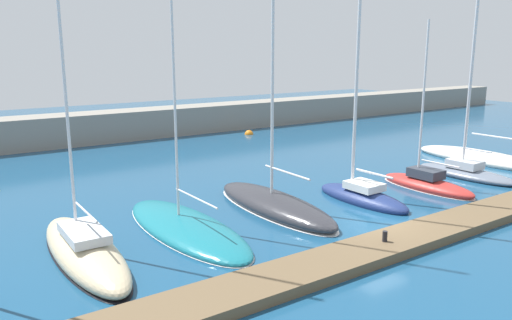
{
  "coord_description": "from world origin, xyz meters",
  "views": [
    {
      "loc": [
        -16.88,
        -14.84,
        7.97
      ],
      "look_at": [
        -2.18,
        6.48,
        2.26
      ],
      "focal_mm": 35.19,
      "sensor_mm": 36.0,
      "label": 1
    }
  ],
  "objects_px": {
    "sailboat_charcoal_fourth": "(274,203)",
    "sailboat_ivory_eighth": "(480,157)",
    "sailboat_navy_fifth": "(362,194)",
    "sailboat_red_sixth": "(427,184)",
    "mooring_buoy_orange": "(249,134)",
    "sailboat_sand_second": "(84,250)",
    "sailboat_teal_third": "(186,227)",
    "sailboat_slate_seventh": "(466,171)",
    "dock_bollard": "(385,236)"
  },
  "relations": [
    {
      "from": "sailboat_charcoal_fourth",
      "to": "sailboat_ivory_eighth",
      "type": "bearing_deg",
      "value": -87.29
    },
    {
      "from": "sailboat_sand_second",
      "to": "mooring_buoy_orange",
      "type": "bearing_deg",
      "value": -45.36
    },
    {
      "from": "sailboat_red_sixth",
      "to": "sailboat_ivory_eighth",
      "type": "xyz_separation_m",
      "value": [
        9.52,
        2.56,
        0.01
      ]
    },
    {
      "from": "sailboat_teal_third",
      "to": "mooring_buoy_orange",
      "type": "relative_size",
      "value": 24.58
    },
    {
      "from": "sailboat_red_sixth",
      "to": "sailboat_sand_second",
      "type": "bearing_deg",
      "value": 85.42
    },
    {
      "from": "sailboat_navy_fifth",
      "to": "dock_bollard",
      "type": "relative_size",
      "value": 30.68
    },
    {
      "from": "sailboat_charcoal_fourth",
      "to": "sailboat_slate_seventh",
      "type": "relative_size",
      "value": 1.46
    },
    {
      "from": "sailboat_teal_third",
      "to": "sailboat_slate_seventh",
      "type": "bearing_deg",
      "value": -94.89
    },
    {
      "from": "sailboat_navy_fifth",
      "to": "mooring_buoy_orange",
      "type": "relative_size",
      "value": 16.23
    },
    {
      "from": "sailboat_navy_fifth",
      "to": "sailboat_slate_seventh",
      "type": "bearing_deg",
      "value": -91.15
    },
    {
      "from": "sailboat_teal_third",
      "to": "mooring_buoy_orange",
      "type": "bearing_deg",
      "value": -40.86
    },
    {
      "from": "sailboat_charcoal_fourth",
      "to": "sailboat_navy_fifth",
      "type": "xyz_separation_m",
      "value": [
        4.8,
        -1.48,
        0.03
      ]
    },
    {
      "from": "sailboat_slate_seventh",
      "to": "sailboat_teal_third",
      "type": "bearing_deg",
      "value": 84.26
    },
    {
      "from": "sailboat_red_sixth",
      "to": "dock_bollard",
      "type": "relative_size",
      "value": 22.44
    },
    {
      "from": "sailboat_ivory_eighth",
      "to": "sailboat_teal_third",
      "type": "bearing_deg",
      "value": 91.08
    },
    {
      "from": "sailboat_charcoal_fourth",
      "to": "sailboat_ivory_eighth",
      "type": "height_order",
      "value": "sailboat_ivory_eighth"
    },
    {
      "from": "sailboat_navy_fifth",
      "to": "sailboat_red_sixth",
      "type": "relative_size",
      "value": 1.37
    },
    {
      "from": "sailboat_ivory_eighth",
      "to": "mooring_buoy_orange",
      "type": "height_order",
      "value": "sailboat_ivory_eighth"
    },
    {
      "from": "sailboat_sand_second",
      "to": "sailboat_ivory_eighth",
      "type": "distance_m",
      "value": 29.0
    },
    {
      "from": "sailboat_red_sixth",
      "to": "sailboat_slate_seventh",
      "type": "distance_m",
      "value": 4.52
    },
    {
      "from": "sailboat_navy_fifth",
      "to": "sailboat_ivory_eighth",
      "type": "bearing_deg",
      "value": -82.68
    },
    {
      "from": "sailboat_red_sixth",
      "to": "mooring_buoy_orange",
      "type": "relative_size",
      "value": 11.87
    },
    {
      "from": "sailboat_teal_third",
      "to": "dock_bollard",
      "type": "bearing_deg",
      "value": -141.1
    },
    {
      "from": "sailboat_charcoal_fourth",
      "to": "sailboat_navy_fifth",
      "type": "distance_m",
      "value": 5.02
    },
    {
      "from": "mooring_buoy_orange",
      "to": "sailboat_navy_fifth",
      "type": "bearing_deg",
      "value": -108.2
    },
    {
      "from": "sailboat_charcoal_fourth",
      "to": "sailboat_red_sixth",
      "type": "xyz_separation_m",
      "value": [
        9.73,
        -1.92,
        -0.05
      ]
    },
    {
      "from": "sailboat_sand_second",
      "to": "dock_bollard",
      "type": "xyz_separation_m",
      "value": [
        10.22,
        -6.14,
        0.27
      ]
    },
    {
      "from": "dock_bollard",
      "to": "sailboat_sand_second",
      "type": "bearing_deg",
      "value": 148.98
    },
    {
      "from": "sailboat_sand_second",
      "to": "sailboat_navy_fifth",
      "type": "height_order",
      "value": "sailboat_sand_second"
    },
    {
      "from": "sailboat_ivory_eighth",
      "to": "sailboat_slate_seventh",
      "type": "bearing_deg",
      "value": 112.37
    },
    {
      "from": "sailboat_charcoal_fourth",
      "to": "mooring_buoy_orange",
      "type": "distance_m",
      "value": 23.3
    },
    {
      "from": "sailboat_sand_second",
      "to": "sailboat_ivory_eighth",
      "type": "height_order",
      "value": "sailboat_ivory_eighth"
    },
    {
      "from": "sailboat_slate_seventh",
      "to": "sailboat_ivory_eighth",
      "type": "height_order",
      "value": "sailboat_ivory_eighth"
    },
    {
      "from": "sailboat_ivory_eighth",
      "to": "dock_bollard",
      "type": "distance_m",
      "value": 20.18
    },
    {
      "from": "mooring_buoy_orange",
      "to": "sailboat_red_sixth",
      "type": "bearing_deg",
      "value": -95.59
    },
    {
      "from": "sailboat_navy_fifth",
      "to": "sailboat_sand_second",
      "type": "bearing_deg",
      "value": 85.81
    },
    {
      "from": "sailboat_slate_seventh",
      "to": "mooring_buoy_orange",
      "type": "bearing_deg",
      "value": 4.56
    },
    {
      "from": "sailboat_sand_second",
      "to": "sailboat_ivory_eighth",
      "type": "bearing_deg",
      "value": -86.57
    },
    {
      "from": "sailboat_teal_third",
      "to": "sailboat_navy_fifth",
      "type": "distance_m",
      "value": 9.96
    },
    {
      "from": "sailboat_teal_third",
      "to": "sailboat_red_sixth",
      "type": "relative_size",
      "value": 2.07
    },
    {
      "from": "sailboat_navy_fifth",
      "to": "sailboat_red_sixth",
      "type": "distance_m",
      "value": 4.95
    },
    {
      "from": "sailboat_charcoal_fourth",
      "to": "dock_bollard",
      "type": "bearing_deg",
      "value": -175.03
    },
    {
      "from": "sailboat_ivory_eighth",
      "to": "dock_bollard",
      "type": "relative_size",
      "value": 46.73
    },
    {
      "from": "sailboat_sand_second",
      "to": "sailboat_ivory_eighth",
      "type": "relative_size",
      "value": 0.84
    },
    {
      "from": "sailboat_sand_second",
      "to": "sailboat_charcoal_fourth",
      "type": "relative_size",
      "value": 0.93
    },
    {
      "from": "sailboat_teal_third",
      "to": "sailboat_slate_seventh",
      "type": "distance_m",
      "value": 19.35
    },
    {
      "from": "sailboat_charcoal_fourth",
      "to": "dock_bollard",
      "type": "height_order",
      "value": "sailboat_charcoal_fourth"
    },
    {
      "from": "sailboat_teal_third",
      "to": "sailboat_slate_seventh",
      "type": "height_order",
      "value": "sailboat_teal_third"
    },
    {
      "from": "sailboat_charcoal_fourth",
      "to": "sailboat_teal_third",
      "type": "bearing_deg",
      "value": 92.27
    },
    {
      "from": "sailboat_teal_third",
      "to": "sailboat_ivory_eighth",
      "type": "height_order",
      "value": "sailboat_ivory_eighth"
    }
  ]
}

